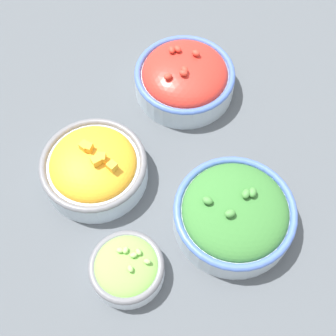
# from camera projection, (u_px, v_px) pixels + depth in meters

# --- Properties ---
(ground_plane) EXTENTS (3.00, 3.00, 0.00)m
(ground_plane) POSITION_uv_depth(u_px,v_px,m) (168.00, 176.00, 0.81)
(ground_plane) COLOR #4C5156
(bowl_cherry_tomatoes) EXTENTS (0.19, 0.19, 0.09)m
(bowl_cherry_tomatoes) POSITION_uv_depth(u_px,v_px,m) (185.00, 77.00, 0.87)
(bowl_cherry_tomatoes) COLOR #B2C1CC
(bowl_cherry_tomatoes) RESTS_ON ground_plane
(bowl_squash) EXTENTS (0.18, 0.18, 0.09)m
(bowl_squash) POSITION_uv_depth(u_px,v_px,m) (94.00, 167.00, 0.78)
(bowl_squash) COLOR #B2C1CC
(bowl_squash) RESTS_ON ground_plane
(bowl_broccoli) EXTENTS (0.19, 0.19, 0.08)m
(bowl_broccoli) POSITION_uv_depth(u_px,v_px,m) (234.00, 213.00, 0.74)
(bowl_broccoli) COLOR #B2C1CC
(bowl_broccoli) RESTS_ON ground_plane
(bowl_lettuce) EXTENTS (0.11, 0.11, 0.06)m
(bowl_lettuce) POSITION_uv_depth(u_px,v_px,m) (127.00, 268.00, 0.70)
(bowl_lettuce) COLOR silver
(bowl_lettuce) RESTS_ON ground_plane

